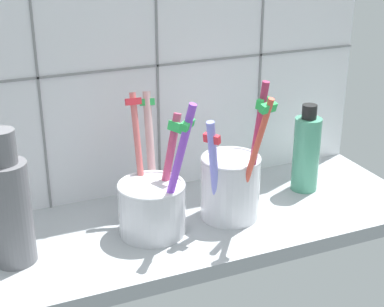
% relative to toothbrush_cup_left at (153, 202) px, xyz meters
% --- Properties ---
extents(counter_slab, '(0.64, 0.22, 0.02)m').
position_rel_toothbrush_cup_left_xyz_m(counter_slab, '(0.05, 0.01, -0.05)').
color(counter_slab, '#9EA3A8').
rests_on(counter_slab, ground).
extents(tile_wall_back, '(0.64, 0.02, 0.45)m').
position_rel_toothbrush_cup_left_xyz_m(tile_wall_back, '(0.05, 0.13, 0.16)').
color(tile_wall_back, white).
rests_on(tile_wall_back, ground).
extents(toothbrush_cup_left, '(0.09, 0.13, 0.18)m').
position_rel_toothbrush_cup_left_xyz_m(toothbrush_cup_left, '(0.00, 0.00, 0.00)').
color(toothbrush_cup_left, silver).
rests_on(toothbrush_cup_left, counter_slab).
extents(toothbrush_cup_right, '(0.09, 0.11, 0.19)m').
position_rel_toothbrush_cup_left_xyz_m(toothbrush_cup_right, '(0.11, -0.00, 0.01)').
color(toothbrush_cup_right, silver).
rests_on(toothbrush_cup_right, counter_slab).
extents(ceramic_vase, '(0.05, 0.05, 0.16)m').
position_rel_toothbrush_cup_left_xyz_m(ceramic_vase, '(-0.17, -0.00, 0.03)').
color(ceramic_vase, slate).
rests_on(ceramic_vase, counter_slab).
extents(soap_bottle, '(0.04, 0.04, 0.13)m').
position_rel_toothbrush_cup_left_xyz_m(soap_bottle, '(0.24, 0.03, 0.02)').
color(soap_bottle, '#4B9D7B').
rests_on(soap_bottle, counter_slab).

